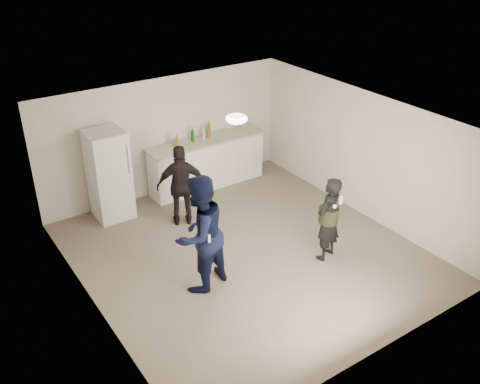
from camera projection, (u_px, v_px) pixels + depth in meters
floor at (246, 253)px, 9.58m from camera, size 6.00×6.00×0.00m
ceiling at (247, 121)px, 8.41m from camera, size 6.00×6.00×0.00m
wall_back at (165, 136)px, 11.19m from camera, size 6.00×0.00×6.00m
wall_front at (381, 282)px, 6.80m from camera, size 6.00×0.00×6.00m
wall_left at (89, 242)px, 7.63m from camera, size 0.00×6.00×6.00m
wall_right at (363, 154)px, 10.36m from camera, size 0.00×6.00×6.00m
counter at (207, 164)px, 11.68m from camera, size 2.60×0.56×1.05m
counter_top at (206, 141)px, 11.43m from camera, size 2.68×0.64×0.04m
fridge at (109, 175)px, 10.34m from camera, size 0.70×0.70×1.80m
fridge_handle at (128, 159)px, 10.02m from camera, size 0.02×0.02×0.60m
ceiling_dome at (237, 119)px, 8.65m from camera, size 0.36×0.36×0.16m
shaker at (172, 143)px, 11.07m from camera, size 0.08×0.08×0.17m
man at (200, 234)px, 8.30m from camera, size 1.13×0.99×1.97m
woman at (328, 219)px, 9.13m from camera, size 0.65×0.53×1.54m
camo_shorts at (329, 215)px, 9.09m from camera, size 0.34×0.34×0.28m
spectator at (182, 186)px, 10.12m from camera, size 1.03×0.77×1.63m
remote_man at (209, 239)px, 8.06m from camera, size 0.04×0.04×0.15m
nunchuk_man at (215, 239)px, 8.18m from camera, size 0.07×0.07×0.07m
remote_woman at (341, 200)px, 8.72m from camera, size 0.04×0.04×0.15m
nunchuk_woman at (335, 206)px, 8.74m from camera, size 0.07×0.07×0.07m
bottle_cluster at (197, 136)px, 11.34m from camera, size 0.95×0.26×0.26m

